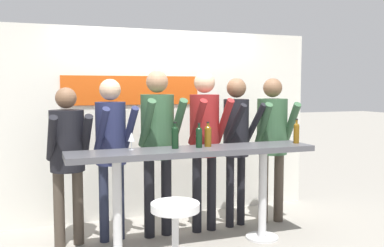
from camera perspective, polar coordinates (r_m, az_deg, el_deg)
The scene contains 15 objects.
ground_plane at distance 4.66m, azimuth 0.32°, elevation -16.19°, with size 40.00×40.00×0.00m, color gray.
back_wall at distance 5.58m, azimuth -4.23°, elevation 0.05°, with size 4.18×0.12×2.40m.
tasting_table at distance 4.42m, azimuth 0.32°, elevation -5.58°, with size 2.58×0.49×1.05m.
bar_stool at distance 3.75m, azimuth -2.25°, elevation -13.92°, with size 0.44×0.44×0.70m.
person_far_left at distance 4.63m, azimuth -16.28°, elevation -3.24°, with size 0.45×0.55×1.67m.
person_left at distance 4.67m, azimuth -10.73°, elevation -2.18°, with size 0.45×0.57×1.76m.
person_center_left at distance 4.74m, azimuth -4.58°, elevation -1.43°, with size 0.47×0.59×1.85m.
person_center at distance 4.89m, azimuth 1.72°, elevation -1.14°, with size 0.42×0.56×1.85m.
person_center_right at distance 5.11m, azimuth 5.96°, elevation -1.27°, with size 0.43×0.57×1.78m.
person_right at distance 5.33m, azimuth 10.65°, elevation -1.32°, with size 0.49×0.60×1.78m.
wine_bottle_0 at distance 4.91m, azimuth 13.76°, elevation -1.11°, with size 0.06×0.06×0.28m.
wine_bottle_1 at distance 4.43m, azimuth 0.94°, elevation -1.70°, with size 0.07×0.07×0.26m.
wine_bottle_2 at distance 4.37m, azimuth -2.27°, elevation -1.69°, with size 0.07×0.07×0.27m.
wine_bottle_3 at distance 4.51m, azimuth 2.14°, elevation -1.54°, with size 0.07×0.07×0.26m.
wine_glass_0 at distance 4.32m, azimuth -8.08°, elevation -1.85°, with size 0.07×0.07×0.18m.
Camera 1 is at (-1.50, -4.08, 1.68)m, focal length 40.00 mm.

